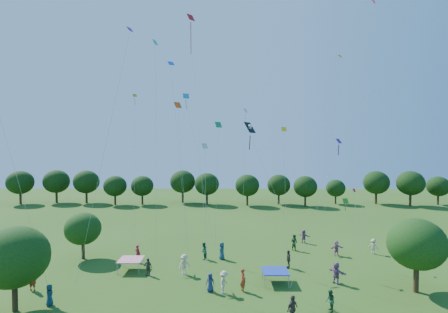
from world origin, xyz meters
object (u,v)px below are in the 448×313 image
Objects in this scene: near_tree_west at (14,257)px; near_tree_north at (83,229)px; red_high_kite at (193,57)px; tent_blue at (275,271)px; pirate_kite at (251,131)px; near_tree_east at (417,244)px; tent_red_stripe at (131,260)px.

near_tree_west is 1.26× the size of near_tree_north.
near_tree_west is 21.97m from red_high_kite.
near_tree_north is 20.95m from red_high_kite.
pirate_kite is at bearing -160.61° from tent_blue.
near_tree_east is 25.15m from red_high_kite.
near_tree_east reaches higher than tent_blue.
near_tree_east is at bearing -10.80° from tent_red_stripe.
pirate_kite reaches higher than tent_red_stripe.
pirate_kite reaches higher than tent_blue.
near_tree_west is 10.57m from tent_red_stripe.
red_high_kite is (-7.34, 3.35, 19.14)m from tent_blue.
tent_red_stripe is 0.09× the size of red_high_kite.
tent_blue is at bearing -12.25° from tent_red_stripe.
near_tree_north is 0.21× the size of red_high_kite.
tent_red_stripe is (-24.44, 4.66, -2.89)m from near_tree_east.
near_tree_north is 7.16m from tent_red_stripe.
tent_blue is (19.22, -6.26, -2.12)m from near_tree_north.
near_tree_east is 0.48× the size of pirate_kite.
tent_blue is (13.27, -2.88, 0.00)m from tent_red_stripe.
red_high_kite is at bearing 35.52° from near_tree_west.
pirate_kite is (-2.13, -0.75, 12.04)m from tent_blue.
near_tree_east is 2.72× the size of tent_red_stripe.
pirate_kite is at bearing 14.61° from near_tree_west.
pirate_kite is at bearing -22.31° from near_tree_north.
near_tree_north is 2.20× the size of tent_blue.
near_tree_west is 11.53m from near_tree_north.
tent_red_stripe is 20.04m from red_high_kite.
near_tree_north is 0.39× the size of pirate_kite.
pirate_kite is (11.14, -3.63, 12.04)m from tent_red_stripe.
pirate_kite is (17.08, -7.01, 9.92)m from near_tree_north.
tent_red_stripe is 13.58m from tent_blue.
near_tree_north is 20.96m from pirate_kite.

